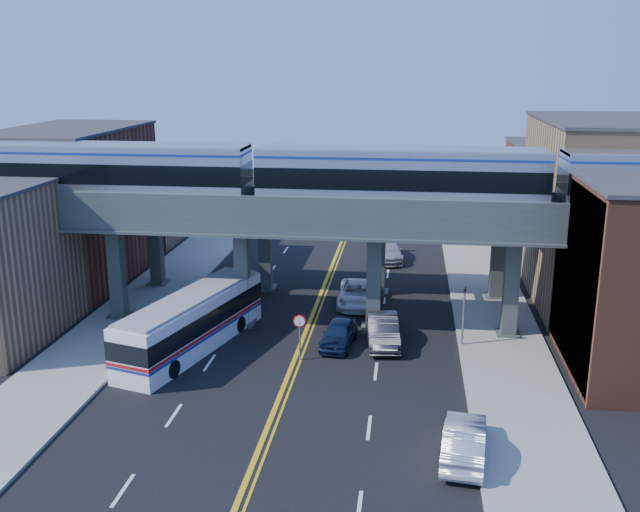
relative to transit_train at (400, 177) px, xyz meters
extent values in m
plane|color=black|center=(-5.39, -8.00, -9.40)|extent=(120.00, 120.00, 0.00)
cube|color=gray|center=(-16.89, 2.00, -9.32)|extent=(5.00, 70.00, 0.16)
cube|color=gray|center=(6.11, 2.00, -9.32)|extent=(5.00, 70.00, 0.16)
cube|color=brown|center=(-23.89, 8.00, -3.90)|extent=(8.00, 14.00, 11.00)
cube|color=#9B7650|center=(-23.89, 21.00, -5.40)|extent=(8.00, 10.00, 8.00)
cube|color=#9B7650|center=(13.11, 8.00, -3.40)|extent=(8.00, 14.00, 12.00)
cube|color=brown|center=(13.11, 21.00, -4.90)|extent=(8.00, 10.00, 9.00)
cube|color=teal|center=(9.16, -4.00, -4.65)|extent=(0.10, 9.50, 9.50)
cube|color=#3C4642|center=(-17.39, 0.00, -6.40)|extent=(0.85, 0.85, 6.00)
cube|color=#3C4642|center=(-9.39, 0.00, -6.40)|extent=(0.85, 0.85, 6.00)
cube|color=#3C4642|center=(-1.39, 0.00, -6.40)|extent=(0.85, 0.85, 6.00)
cube|color=#3C4642|center=(6.61, 0.00, -6.40)|extent=(0.85, 0.85, 6.00)
cube|color=#404946|center=(-5.39, 0.00, -2.70)|extent=(52.00, 3.60, 1.40)
cube|color=#3C4642|center=(-17.39, 7.00, -6.40)|extent=(0.85, 0.85, 6.00)
cube|color=#3C4642|center=(-9.39, 7.00, -6.40)|extent=(0.85, 0.85, 6.00)
cube|color=#3C4642|center=(-1.39, 7.00, -6.40)|extent=(0.85, 0.85, 6.00)
cube|color=#3C4642|center=(6.61, 7.00, -6.40)|extent=(0.85, 0.85, 6.00)
cube|color=#404946|center=(-5.39, 7.00, -2.70)|extent=(52.00, 3.60, 1.40)
cube|color=black|center=(-22.33, 0.00, -1.87)|extent=(2.36, 2.36, 0.27)
cube|color=black|center=(-11.89, 0.00, -1.87)|extent=(2.36, 2.36, 0.27)
cube|color=#A5A7AF|center=(-17.11, 0.00, -0.02)|extent=(16.31, 3.11, 3.43)
cube|color=black|center=(-17.11, 0.00, 0.13)|extent=(16.33, 3.17, 1.18)
cube|color=black|center=(-5.22, 0.00, -1.87)|extent=(2.36, 2.36, 0.27)
cube|color=black|center=(5.22, 0.00, -1.87)|extent=(2.36, 2.36, 0.27)
cube|color=#A5A7AF|center=(0.00, 0.00, -0.02)|extent=(16.31, 3.11, 3.43)
cube|color=black|center=(0.00, 0.00, 0.13)|extent=(16.33, 3.17, 1.18)
cube|color=black|center=(11.89, 0.00, -1.87)|extent=(2.36, 2.36, 0.27)
cylinder|color=slate|center=(-5.09, -5.00, -8.25)|extent=(0.09, 0.09, 2.30)
cylinder|color=red|center=(-5.09, -5.00, -7.15)|extent=(0.76, 0.04, 0.76)
cylinder|color=slate|center=(3.81, -2.00, -7.80)|extent=(0.12, 0.12, 3.20)
imported|color=black|center=(3.81, -2.00, -5.75)|extent=(0.15, 0.18, 0.90)
cube|color=white|center=(-11.35, -4.14, -7.89)|extent=(5.62, 11.95, 3.02)
cube|color=black|center=(-11.35, -4.14, -7.50)|extent=(5.69, 12.00, 1.02)
cube|color=#B21419|center=(-11.35, -4.14, -8.18)|extent=(5.68, 12.00, 0.18)
cylinder|color=black|center=(-12.37, -7.74, -8.91)|extent=(2.80, 1.66, 0.97)
cylinder|color=black|center=(-10.46, -0.99, -8.91)|extent=(2.80, 1.66, 0.97)
imported|color=#101D3B|center=(-3.19, -2.67, -8.68)|extent=(2.13, 4.38, 1.44)
imported|color=#2B2B2D|center=(-0.71, -2.11, -8.58)|extent=(2.26, 5.14, 1.64)
imported|color=silver|center=(-2.67, 4.57, -8.65)|extent=(2.59, 5.46, 1.51)
imported|color=#A4A3A7|center=(-1.05, 16.00, -8.60)|extent=(2.79, 5.70, 1.60)
imported|color=silver|center=(3.11, -14.01, -8.61)|extent=(2.20, 4.97, 1.59)
camera|label=1|loc=(0.54, -40.61, 6.35)|focal=40.00mm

